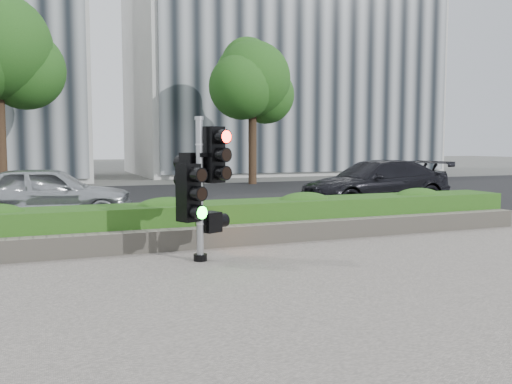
% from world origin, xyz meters
% --- Properties ---
extents(ground, '(120.00, 120.00, 0.00)m').
position_xyz_m(ground, '(0.00, 0.00, 0.00)').
color(ground, '#51514C').
rests_on(ground, ground).
extents(sidewalk, '(16.00, 11.00, 0.03)m').
position_xyz_m(sidewalk, '(0.00, -2.50, 0.01)').
color(sidewalk, '#9E9389').
rests_on(sidewalk, ground).
extents(road, '(60.00, 13.00, 0.02)m').
position_xyz_m(road, '(0.00, 10.00, 0.01)').
color(road, black).
rests_on(road, ground).
extents(curb, '(60.00, 0.25, 0.12)m').
position_xyz_m(curb, '(0.00, 3.15, 0.06)').
color(curb, gray).
rests_on(curb, ground).
extents(stone_wall, '(12.00, 0.32, 0.34)m').
position_xyz_m(stone_wall, '(0.00, 1.90, 0.20)').
color(stone_wall, gray).
rests_on(stone_wall, sidewalk).
extents(hedge, '(12.00, 1.00, 0.68)m').
position_xyz_m(hedge, '(0.00, 2.55, 0.37)').
color(hedge, '#4C902C').
rests_on(hedge, sidewalk).
extents(building_right, '(18.00, 10.00, 12.00)m').
position_xyz_m(building_right, '(11.00, 25.00, 6.00)').
color(building_right, '#B7B7B2').
rests_on(building_right, ground).
extents(tree_right, '(4.10, 3.58, 6.53)m').
position_xyz_m(tree_right, '(5.48, 15.55, 4.48)').
color(tree_right, black).
rests_on(tree_right, ground).
extents(traffic_signal, '(0.78, 0.70, 2.14)m').
position_xyz_m(traffic_signal, '(-1.05, 0.94, 1.21)').
color(traffic_signal, black).
rests_on(traffic_signal, sidewalk).
extents(car_silver, '(3.91, 2.06, 1.27)m').
position_xyz_m(car_silver, '(-3.08, 6.40, 0.65)').
color(car_silver, '#AFB3B7').
rests_on(car_silver, road).
extents(car_dark, '(4.65, 2.21, 1.31)m').
position_xyz_m(car_dark, '(5.37, 5.90, 0.68)').
color(car_dark, black).
rests_on(car_dark, road).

